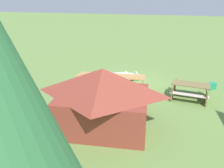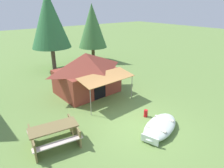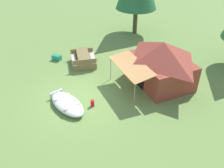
# 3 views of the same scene
# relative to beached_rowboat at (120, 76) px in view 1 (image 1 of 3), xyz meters

# --- Properties ---
(ground_plane) EXTENTS (80.00, 80.00, 0.00)m
(ground_plane) POSITION_rel_beached_rowboat_xyz_m (-0.47, 0.88, -0.20)
(ground_plane) COLOR olive
(beached_rowboat) EXTENTS (2.53, 1.77, 0.39)m
(beached_rowboat) POSITION_rel_beached_rowboat_xyz_m (0.00, 0.00, 0.00)
(beached_rowboat) COLOR silver
(beached_rowboat) RESTS_ON ground_plane
(canvas_cabin_tent) EXTENTS (3.64, 3.94, 2.37)m
(canvas_cabin_tent) POSITION_rel_beached_rowboat_xyz_m (-0.33, 5.23, 1.03)
(canvas_cabin_tent) COLOR brown
(canvas_cabin_tent) RESTS_ON ground_plane
(picnic_table) EXTENTS (1.94, 1.68, 0.77)m
(picnic_table) POSITION_rel_beached_rowboat_xyz_m (-3.79, 1.86, 0.27)
(picnic_table) COLOR olive
(picnic_table) RESTS_ON ground_plane
(cooler_box) EXTENTS (0.63, 0.63, 0.34)m
(cooler_box) POSITION_rel_beached_rowboat_xyz_m (-4.99, 0.40, -0.03)
(cooler_box) COLOR #1F8C64
(cooler_box) RESTS_ON ground_plane
(fuel_can) EXTENTS (0.25, 0.25, 0.34)m
(fuel_can) POSITION_rel_beached_rowboat_xyz_m (0.36, 1.14, -0.03)
(fuel_can) COLOR red
(fuel_can) RESTS_ON ground_plane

